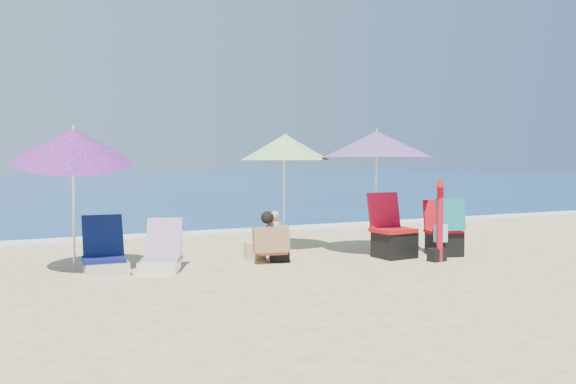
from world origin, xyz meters
name	(u,v)px	position (x,y,z in m)	size (l,w,h in m)	color
ground	(337,271)	(0.00, 0.00, 0.00)	(120.00, 120.00, 0.00)	#D8BC84
sea	(63,181)	(0.00, 45.00, -0.05)	(120.00, 80.00, 0.12)	navy
foam	(220,232)	(0.00, 5.10, 0.02)	(120.00, 0.50, 0.04)	white
umbrella_turquoise	(377,144)	(1.32, 0.96, 1.86)	(2.00, 2.00, 2.11)	silver
umbrella_striped	(285,147)	(0.14, 2.03, 1.82)	(1.79, 1.79, 2.08)	white
umbrella_blue	(73,145)	(-3.41, 1.36, 1.80)	(1.73, 1.79, 2.20)	white
furled_umbrella	(440,216)	(1.84, -0.02, 0.73)	(0.20, 0.21, 1.33)	maroon
chair_navy	(105,258)	(-3.01, 1.31, 0.21)	(0.63, 0.75, 0.80)	#0B1043
chair_rainbow	(161,257)	(-2.26, 1.13, 0.20)	(0.78, 0.84, 0.74)	#E47350
camp_chair_left	(393,238)	(1.45, 0.66, 0.32)	(0.67, 0.66, 1.06)	#9D0B0E
camp_chair_right	(444,235)	(2.33, 0.43, 0.35)	(0.76, 0.73, 0.97)	#B30C16
person_center	(272,238)	(-0.55, 1.05, 0.39)	(0.62, 0.56, 0.81)	tan
bag_black_a	(279,254)	(-0.40, 1.10, 0.11)	(0.37, 0.32, 0.23)	black
bag_tan	(255,251)	(-0.67, 1.47, 0.13)	(0.33, 0.25, 0.27)	tan
bag_black_b	(437,255)	(1.85, 0.05, 0.10)	(0.29, 0.23, 0.21)	black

